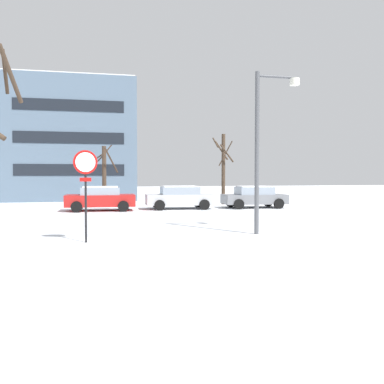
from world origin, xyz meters
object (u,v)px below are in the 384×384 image
street_lamp (265,136)px  parked_car_silver (180,197)px  stop_sign (86,178)px  parked_car_red (101,198)px  parked_car_gray (254,197)px

street_lamp → parked_car_silver: size_ratio=1.36×
stop_sign → street_lamp: bearing=5.0°
parked_car_red → parked_car_gray: size_ratio=1.00×
stop_sign → street_lamp: 6.46m
parked_car_silver → street_lamp: bearing=-85.7°
parked_car_silver → stop_sign: bearing=-113.8°
street_lamp → parked_car_silver: street_lamp is taller
street_lamp → parked_car_red: street_lamp is taller
stop_sign → parked_car_red: 12.01m
street_lamp → parked_car_red: 13.04m
stop_sign → parked_car_silver: stop_sign is taller
street_lamp → parked_car_gray: (3.97, 11.46, -2.82)m
street_lamp → parked_car_gray: size_ratio=1.42×
parked_car_silver → parked_car_gray: size_ratio=1.04×
street_lamp → parked_car_gray: 12.45m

